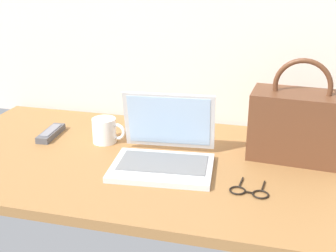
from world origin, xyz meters
TOP-DOWN VIEW (x-y plane):
  - desk at (0.00, 0.00)m, footprint 1.60×0.76m
  - laptop at (-0.00, -0.03)m, footprint 0.33×0.30m
  - coffee_mug at (-0.25, 0.09)m, footprint 0.12×0.08m
  - remote_control_near at (-0.47, 0.10)m, footprint 0.06×0.16m
  - eyeglasses at (0.27, -0.15)m, footprint 0.12×0.11m
  - handbag at (0.40, 0.13)m, footprint 0.31×0.18m

SIDE VIEW (x-z plane):
  - desk at x=0.00m, z-range 0.00..0.03m
  - eyeglasses at x=0.27m, z-range 0.03..0.04m
  - remote_control_near at x=-0.47m, z-range 0.03..0.05m
  - coffee_mug at x=-0.25m, z-range 0.03..0.12m
  - laptop at x=0.00m, z-range -0.03..0.18m
  - handbag at x=0.40m, z-range -0.02..0.31m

